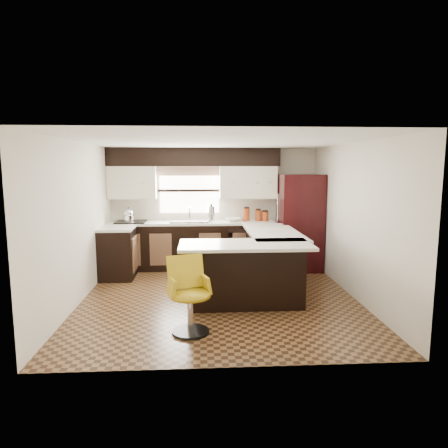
{
  "coord_description": "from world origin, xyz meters",
  "views": [
    {
      "loc": [
        -0.29,
        -6.0,
        2.02
      ],
      "look_at": [
        0.1,
        0.45,
        1.1
      ],
      "focal_mm": 32.0,
      "sensor_mm": 36.0,
      "label": 1
    }
  ],
  "objects": [
    {
      "name": "wall_right",
      "position": [
        2.1,
        0.0,
        1.2
      ],
      "size": [
        0.0,
        4.4,
        4.4
      ],
      "primitive_type": "plane",
      "rotation": [
        1.57,
        0.0,
        -1.57
      ],
      "color": "beige",
      "rests_on": "floor"
    },
    {
      "name": "cooktop",
      "position": [
        -1.65,
        1.88,
        0.96
      ],
      "size": [
        0.58,
        0.5,
        0.02
      ],
      "primitive_type": "cube",
      "color": "black",
      "rests_on": "counter_back"
    },
    {
      "name": "bar_chair",
      "position": [
        -0.42,
        -1.31,
        0.47
      ],
      "size": [
        0.63,
        0.63,
        0.94
      ],
      "primitive_type": null,
      "rotation": [
        0.0,
        0.0,
        0.32
      ],
      "color": "#BB9912",
      "rests_on": "floor"
    },
    {
      "name": "kettle",
      "position": [
        -1.69,
        1.88,
        1.11
      ],
      "size": [
        0.2,
        0.2,
        0.27
      ],
      "primitive_type": null,
      "color": "silver",
      "rests_on": "cooktop"
    },
    {
      "name": "soffit",
      "position": [
        -0.4,
        2.03,
        2.22
      ],
      "size": [
        3.4,
        0.35,
        0.36
      ],
      "primitive_type": "cube",
      "color": "black",
      "rests_on": "wall_back"
    },
    {
      "name": "peninsula_return",
      "position": [
        0.38,
        -0.35,
        0.45
      ],
      "size": [
        1.65,
        0.6,
        0.9
      ],
      "primitive_type": "cube",
      "color": "black",
      "rests_on": "floor"
    },
    {
      "name": "sink",
      "position": [
        -0.5,
        1.88,
        0.96
      ],
      "size": [
        0.75,
        0.45,
        0.03
      ],
      "primitive_type": "cube",
      "color": "#B2B2B7",
      "rests_on": "counter_back"
    },
    {
      "name": "wall_front",
      "position": [
        0.0,
        -2.2,
        1.2
      ],
      "size": [
        4.4,
        0.0,
        4.4
      ],
      "primitive_type": "plane",
      "rotation": [
        -1.57,
        0.0,
        0.0
      ],
      "color": "beige",
      "rests_on": "floor"
    },
    {
      "name": "canister_med",
      "position": [
        0.88,
        1.92,
        1.05
      ],
      "size": [
        0.12,
        0.12,
        0.22
      ],
      "primitive_type": "cylinder",
      "color": "maroon",
      "rests_on": "counter_back"
    },
    {
      "name": "canister_small",
      "position": [
        1.02,
        1.92,
        1.04
      ],
      "size": [
        0.14,
        0.14,
        0.19
      ],
      "primitive_type": "cylinder",
      "color": "maroon",
      "rests_on": "counter_back"
    },
    {
      "name": "window_pane",
      "position": [
        -0.5,
        2.18,
        1.55
      ],
      "size": [
        1.2,
        0.02,
        0.9
      ],
      "primitive_type": "cube",
      "color": "white",
      "rests_on": "wall_back"
    },
    {
      "name": "valance",
      "position": [
        -0.5,
        2.14,
        1.94
      ],
      "size": [
        1.3,
        0.06,
        0.18
      ],
      "primitive_type": "cube",
      "color": "#D19B93",
      "rests_on": "wall_back"
    },
    {
      "name": "base_cab_back",
      "position": [
        -0.45,
        1.9,
        0.45
      ],
      "size": [
        3.3,
        0.6,
        0.9
      ],
      "primitive_type": "cube",
      "color": "black",
      "rests_on": "floor"
    },
    {
      "name": "upper_cab_left",
      "position": [
        -1.62,
        2.03,
        1.72
      ],
      "size": [
        0.94,
        0.35,
        0.64
      ],
      "primitive_type": "cube",
      "color": "beige",
      "rests_on": "wall_back"
    },
    {
      "name": "upper_cab_right",
      "position": [
        0.68,
        2.03,
        1.72
      ],
      "size": [
        1.14,
        0.35,
        0.64
      ],
      "primitive_type": "cube",
      "color": "beige",
      "rests_on": "wall_back"
    },
    {
      "name": "refrigerator",
      "position": [
        1.68,
        1.7,
        0.94
      ],
      "size": [
        0.81,
        0.78,
        1.88
      ],
      "primitive_type": "cube",
      "color": "black",
      "rests_on": "floor"
    },
    {
      "name": "wall_back",
      "position": [
        0.0,
        2.2,
        1.2
      ],
      "size": [
        4.4,
        0.0,
        4.4
      ],
      "primitive_type": "plane",
      "rotation": [
        1.57,
        0.0,
        0.0
      ],
      "color": "beige",
      "rests_on": "floor"
    },
    {
      "name": "mixing_bowl",
      "position": [
        0.37,
        1.9,
        0.98
      ],
      "size": [
        0.33,
        0.33,
        0.08
      ],
      "primitive_type": "imported",
      "rotation": [
        0.0,
        0.0,
        0.07
      ],
      "color": "white",
      "rests_on": "counter_back"
    },
    {
      "name": "base_cab_left",
      "position": [
        -1.8,
        1.25,
        0.45
      ],
      "size": [
        0.6,
        0.7,
        0.9
      ],
      "primitive_type": "cube",
      "color": "black",
      "rests_on": "floor"
    },
    {
      "name": "dishwasher",
      "position": [
        0.55,
        1.61,
        0.43
      ],
      "size": [
        0.58,
        0.03,
        0.78
      ],
      "primitive_type": "cube",
      "color": "black",
      "rests_on": "floor"
    },
    {
      "name": "percolator",
      "position": [
        -0.06,
        1.9,
        1.1
      ],
      "size": [
        0.14,
        0.14,
        0.32
      ],
      "primitive_type": "cylinder",
      "color": "silver",
      "rests_on": "counter_back"
    },
    {
      "name": "canister_large",
      "position": [
        0.64,
        1.92,
        1.07
      ],
      "size": [
        0.14,
        0.14,
        0.26
      ],
      "primitive_type": "cylinder",
      "color": "maroon",
      "rests_on": "counter_back"
    },
    {
      "name": "ceiling",
      "position": [
        0.0,
        0.0,
        2.4
      ],
      "size": [
        4.4,
        4.4,
        0.0
      ],
      "primitive_type": "plane",
      "rotation": [
        3.14,
        0.0,
        0.0
      ],
      "color": "silver",
      "rests_on": "wall_back"
    },
    {
      "name": "wall_left",
      "position": [
        -2.1,
        0.0,
        1.2
      ],
      "size": [
        0.0,
        4.4,
        4.4
      ],
      "primitive_type": "plane",
      "rotation": [
        1.57,
        0.0,
        1.57
      ],
      "color": "beige",
      "rests_on": "floor"
    },
    {
      "name": "counter_pen_return",
      "position": [
        0.35,
        -0.44,
        0.92
      ],
      "size": [
        1.89,
        0.84,
        0.04
      ],
      "primitive_type": "cube",
      "color": "silver",
      "rests_on": "peninsula_return"
    },
    {
      "name": "peninsula_long",
      "position": [
        0.9,
        0.62,
        0.45
      ],
      "size": [
        0.6,
        1.95,
        0.9
      ],
      "primitive_type": "cube",
      "color": "black",
      "rests_on": "floor"
    },
    {
      "name": "counter_pen_long",
      "position": [
        0.95,
        0.62,
        0.92
      ],
      "size": [
        0.84,
        1.95,
        0.04
      ],
      "primitive_type": "cube",
      "color": "silver",
      "rests_on": "peninsula_long"
    },
    {
      "name": "counter_left",
      "position": [
        -1.8,
        1.25,
        0.92
      ],
      "size": [
        0.6,
        0.7,
        0.04
      ],
      "primitive_type": "cube",
      "color": "silver",
      "rests_on": "base_cab_left"
    },
    {
      "name": "counter_back",
      "position": [
        -0.45,
        1.9,
        0.92
      ],
      "size": [
        3.3,
        0.6,
        0.04
      ],
      "primitive_type": "cube",
      "color": "silver",
      "rests_on": "base_cab_back"
    },
    {
      "name": "floor",
      "position": [
        0.0,
        0.0,
        0.0
      ],
      "size": [
        4.4,
        4.4,
        0.0
      ],
      "primitive_type": "plane",
      "color": "#49301A",
      "rests_on": "ground"
    }
  ]
}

